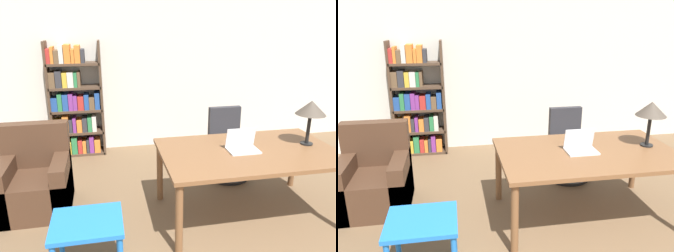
% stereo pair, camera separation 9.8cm
% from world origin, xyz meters
% --- Properties ---
extents(wall_back, '(8.00, 0.06, 2.70)m').
position_xyz_m(wall_back, '(0.00, 4.53, 1.35)').
color(wall_back, silver).
rests_on(wall_back, ground_plane).
extents(desk, '(1.82, 1.09, 0.75)m').
position_xyz_m(desk, '(0.59, 2.24, 0.67)').
color(desk, brown).
rests_on(desk, ground_plane).
extents(laptop, '(0.31, 0.21, 0.22)m').
position_xyz_m(laptop, '(0.52, 2.26, 0.80)').
color(laptop, silver).
rests_on(laptop, desk).
extents(table_lamp, '(0.31, 0.31, 0.48)m').
position_xyz_m(table_lamp, '(1.27, 2.29, 1.14)').
color(table_lamp, black).
rests_on(table_lamp, desk).
extents(office_chair, '(0.58, 0.58, 0.92)m').
position_xyz_m(office_chair, '(0.73, 3.20, 0.38)').
color(office_chair, black).
rests_on(office_chair, ground_plane).
extents(side_table_blue, '(0.55, 0.47, 0.54)m').
position_xyz_m(side_table_blue, '(-1.03, 1.62, 0.44)').
color(side_table_blue, blue).
rests_on(side_table_blue, ground_plane).
extents(armchair, '(0.73, 0.71, 0.93)m').
position_xyz_m(armchair, '(-1.63, 2.81, 0.31)').
color(armchair, '#472D1E').
rests_on(armchair, ground_plane).
extents(bookshelf, '(0.79, 0.28, 1.74)m').
position_xyz_m(bookshelf, '(-1.28, 4.34, 0.79)').
color(bookshelf, '#4C3828').
rests_on(bookshelf, ground_plane).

